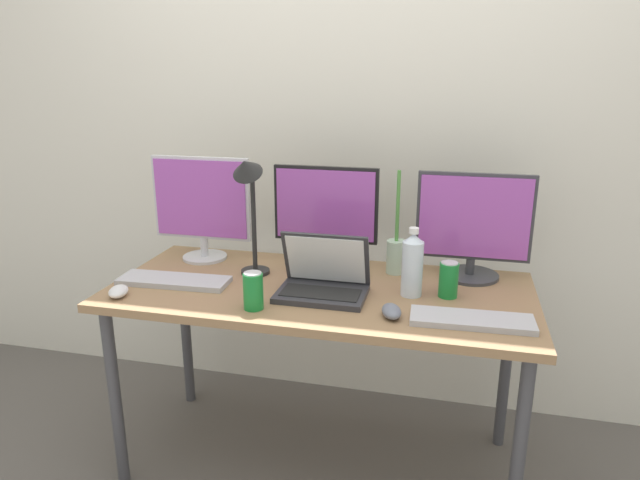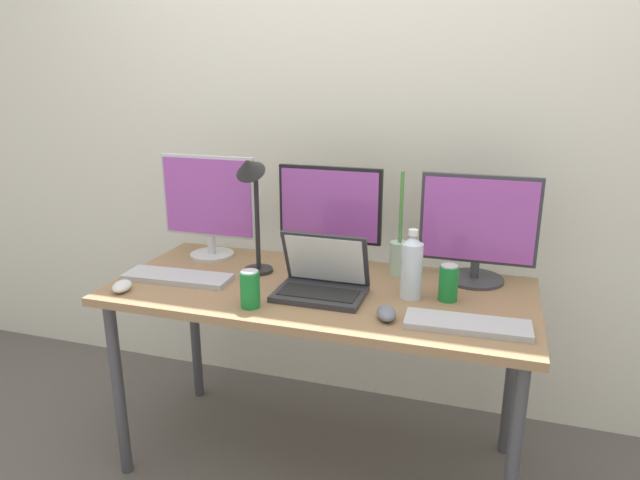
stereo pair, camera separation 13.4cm
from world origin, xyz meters
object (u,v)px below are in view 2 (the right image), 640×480
at_px(soda_can_near_keyboard, 448,283).
at_px(soda_can_by_laptop, 250,289).
at_px(laptop_silver, 322,280).
at_px(bamboo_vase, 399,255).
at_px(desk_lamp, 251,191).
at_px(keyboard_aux, 178,277).
at_px(work_desk, 320,305).
at_px(water_bottle, 412,267).
at_px(mouse_by_laptop, 122,286).
at_px(monitor_center, 330,212).
at_px(keyboard_main, 467,324).
at_px(mouse_by_keyboard, 386,313).
at_px(monitor_right, 478,229).
at_px(monitor_left, 209,203).

xyz_separation_m(soda_can_near_keyboard, soda_can_by_laptop, (-0.62, -0.26, 0.00)).
bearing_deg(laptop_silver, bamboo_vase, 51.50).
bearing_deg(desk_lamp, keyboard_aux, -153.06).
distance_m(work_desk, water_bottle, 0.37).
xyz_separation_m(soda_can_near_keyboard, bamboo_vase, (-0.20, 0.20, 0.02)).
distance_m(laptop_silver, soda_can_near_keyboard, 0.43).
height_order(mouse_by_laptop, desk_lamp, desk_lamp).
distance_m(monitor_center, keyboard_main, 0.73).
xyz_separation_m(water_bottle, soda_can_near_keyboard, (0.12, 0.01, -0.05)).
xyz_separation_m(monitor_center, desk_lamp, (-0.25, -0.18, 0.10)).
distance_m(monitor_center, mouse_by_keyboard, 0.57).
bearing_deg(monitor_center, laptop_silver, -78.45).
bearing_deg(soda_can_near_keyboard, keyboard_main, -68.54).
height_order(monitor_right, soda_can_by_laptop, monitor_right).
relative_size(keyboard_main, soda_can_near_keyboard, 3.01).
xyz_separation_m(mouse_by_keyboard, desk_lamp, (-0.56, 0.24, 0.31)).
relative_size(keyboard_aux, mouse_by_keyboard, 3.99).
bearing_deg(mouse_by_laptop, laptop_silver, -3.03).
bearing_deg(monitor_center, keyboard_aux, -147.91).
distance_m(keyboard_aux, soda_can_by_laptop, 0.40).
xyz_separation_m(laptop_silver, keyboard_aux, (-0.56, -0.03, -0.04)).
xyz_separation_m(laptop_silver, bamboo_vase, (0.22, 0.28, 0.03)).
bearing_deg(keyboard_aux, desk_lamp, 24.34).
distance_m(mouse_by_keyboard, soda_can_near_keyboard, 0.28).
distance_m(keyboard_main, water_bottle, 0.29).
distance_m(monitor_left, desk_lamp, 0.33).
height_order(work_desk, mouse_by_laptop, mouse_by_laptop).
height_order(keyboard_main, keyboard_aux, same).
distance_m(laptop_silver, mouse_by_keyboard, 0.29).
distance_m(monitor_right, keyboard_main, 0.46).
relative_size(laptop_silver, desk_lamp, 0.64).
bearing_deg(desk_lamp, soda_can_by_laptop, -68.54).
bearing_deg(mouse_by_laptop, soda_can_by_laptop, -17.00).
bearing_deg(mouse_by_laptop, monitor_center, 18.79).
bearing_deg(laptop_silver, mouse_by_keyboard, -27.91).
height_order(monitor_left, monitor_center, monitor_left).
xyz_separation_m(monitor_left, soda_can_near_keyboard, (1.00, -0.18, -0.17)).
bearing_deg(water_bottle, work_desk, -178.74).
bearing_deg(laptop_silver, soda_can_near_keyboard, 10.54).
relative_size(monitor_right, soda_can_by_laptop, 3.34).
height_order(work_desk, bamboo_vase, bamboo_vase).
relative_size(keyboard_main, water_bottle, 1.55).
distance_m(monitor_right, mouse_by_keyboard, 0.53).
height_order(monitor_center, laptop_silver, monitor_center).
bearing_deg(soda_can_near_keyboard, laptop_silver, -169.46).
bearing_deg(laptop_silver, water_bottle, 12.10).
height_order(keyboard_aux, desk_lamp, desk_lamp).
relative_size(monitor_center, soda_can_near_keyboard, 3.26).
bearing_deg(monitor_right, soda_can_by_laptop, -145.70).
relative_size(work_desk, mouse_by_laptop, 15.34).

